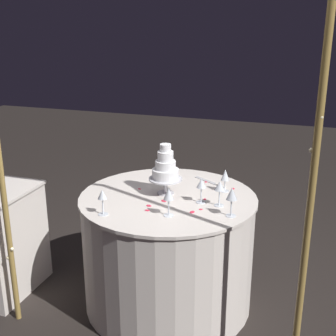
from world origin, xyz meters
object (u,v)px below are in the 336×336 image
wine_glass_3 (102,196)px  decorative_arch (136,112)px  wine_glass_0 (225,176)px  cake_knife (212,183)px  tiered_cake (165,169)px  wine_glass_5 (201,184)px  main_table (168,250)px  wine_glass_2 (220,187)px  wine_glass_1 (169,195)px  wine_glass_4 (232,195)px

wine_glass_3 → decorative_arch: bearing=158.2°
wine_glass_0 → wine_glass_3: bearing=44.9°
wine_glass_0 → cake_knife: 0.20m
tiered_cake → decorative_arch: bearing=93.1°
decorative_arch → wine_glass_5: decorative_arch is taller
wine_glass_3 → wine_glass_0: bearing=-135.1°
main_table → wine_glass_2: size_ratio=7.20×
wine_glass_5 → cake_knife: bearing=-88.2°
wine_glass_0 → cake_knife: (0.11, -0.13, -0.10)m
main_table → wine_glass_5: wine_glass_5 is taller
wine_glass_2 → tiered_cake: bearing=-13.1°
wine_glass_3 → main_table: bearing=-124.6°
tiered_cake → wine_glass_1: (-0.13, 0.33, -0.04)m
wine_glass_3 → cake_knife: 0.88m
tiered_cake → wine_glass_5: tiered_cake is taller
main_table → cake_knife: 0.56m
decorative_arch → wine_glass_5: 0.74m
wine_glass_0 → wine_glass_3: wine_glass_3 is taller
decorative_arch → wine_glass_0: 0.95m
tiered_cake → wine_glass_2: (-0.38, 0.09, -0.05)m
decorative_arch → wine_glass_2: bearing=-127.5°
decorative_arch → wine_glass_0: bearing=-115.1°
decorative_arch → wine_glass_5: (-0.23, -0.47, -0.53)m
decorative_arch → cake_knife: size_ratio=8.62×
tiered_cake → wine_glass_2: size_ratio=2.10×
tiered_cake → wine_glass_5: size_ratio=2.08×
wine_glass_1 → wine_glass_5: (-0.13, -0.25, -0.01)m
tiered_cake → wine_glass_3: (0.24, 0.44, -0.06)m
wine_glass_2 → wine_glass_5: bearing=-6.7°
decorative_arch → wine_glass_4: bearing=-144.0°
cake_knife → main_table: bearing=56.6°
wine_glass_2 → wine_glass_3: bearing=29.2°
tiered_cake → wine_glass_3: 0.50m
wine_glass_4 → cake_knife: bearing=-65.8°
wine_glass_3 → wine_glass_5: (-0.50, -0.36, 0.01)m
tiered_cake → wine_glass_1: tiered_cake is taller
wine_glass_0 → cake_knife: bearing=-48.0°
main_table → cake_knife: (-0.22, -0.33, 0.40)m
main_table → wine_glass_0: (-0.33, -0.21, 0.50)m
decorative_arch → wine_glass_2: decorative_arch is taller
wine_glass_2 → cake_knife: size_ratio=0.61×
tiered_cake → cake_knife: (-0.25, -0.29, -0.17)m
wine_glass_1 → wine_glass_2: bearing=-136.1°
cake_knife → tiered_cake: bearing=49.3°
main_table → wine_glass_3: size_ratio=7.36×
main_table → wine_glass_5: size_ratio=7.14×
wine_glass_4 → cake_knife: wine_glass_4 is taller
decorative_arch → wine_glass_4: size_ratio=12.64×
wine_glass_2 → wine_glass_0: bearing=-86.0°
wine_glass_3 → cake_knife: size_ratio=0.60×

